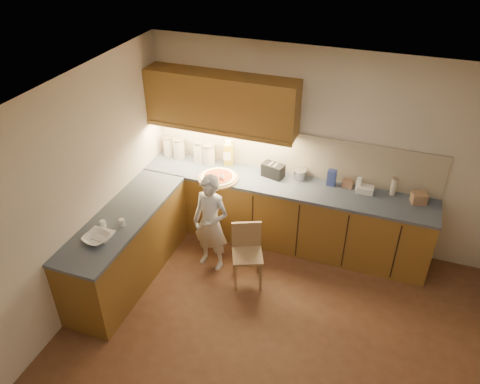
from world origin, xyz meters
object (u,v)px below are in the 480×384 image
Objects in this scene: pizza_on_board at (218,178)px; wooden_chair at (247,249)px; child at (211,223)px; oil_jug at (228,154)px; toaster at (273,170)px.

wooden_chair is (0.63, -0.67, -0.49)m from pizza_on_board.
child is at bearing 145.78° from wooden_chair.
oil_jug is (-0.14, 0.97, 0.43)m from child.
toaster is at bearing -7.41° from oil_jug.
toaster reaches higher than wooden_chair.
child is (0.13, -0.58, -0.29)m from pizza_on_board.
pizza_on_board is at bearing -88.17° from oil_jug.
oil_jug is 1.18× the size of toaster.
oil_jug is at bearing 97.58° from wooden_chair.
pizza_on_board is 0.66× the size of wooden_chair.
pizza_on_board is at bearing -140.71° from toaster.
wooden_chair is 2.54× the size of toaster.
oil_jug is (-0.01, 0.39, 0.14)m from pizza_on_board.
oil_jug is 0.66m from toaster.
child is 4.22× the size of toaster.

